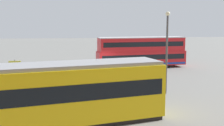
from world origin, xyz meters
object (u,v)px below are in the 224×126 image
pedestrian_crossing (98,77)px  street_lamp (167,46)px  double_decker_bus (141,52)px  pedestrian_near_railing (83,74)px  tram_yellow (53,94)px  info_sign (15,68)px

pedestrian_crossing → street_lamp: 6.55m
pedestrian_crossing → street_lamp: street_lamp is taller
double_decker_bus → pedestrian_near_railing: bearing=47.8°
tram_yellow → pedestrian_near_railing: size_ratio=7.71×
double_decker_bus → info_sign: size_ratio=4.72×
double_decker_bus → pedestrian_crossing: (6.60, 10.55, -1.04)m
tram_yellow → street_lamp: 10.55m
double_decker_bus → street_lamp: size_ratio=1.77×
info_sign → street_lamp: street_lamp is taller
street_lamp → tram_yellow: bearing=34.4°
pedestrian_near_railing → info_sign: 6.07m
street_lamp → double_decker_bus: bearing=-96.0°
pedestrian_crossing → info_sign: 7.46m
info_sign → street_lamp: bearing=161.2°
tram_yellow → pedestrian_near_railing: bearing=-101.2°
double_decker_bus → street_lamp: street_lamp is taller
double_decker_bus → pedestrian_crossing: size_ratio=6.92×
pedestrian_crossing → street_lamp: size_ratio=0.26×
tram_yellow → double_decker_bus: bearing=-117.4°
pedestrian_near_railing → street_lamp: (-6.46, 4.65, 2.90)m
tram_yellow → info_sign: 10.84m
pedestrian_near_railing → info_sign: (6.01, 0.40, 0.73)m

